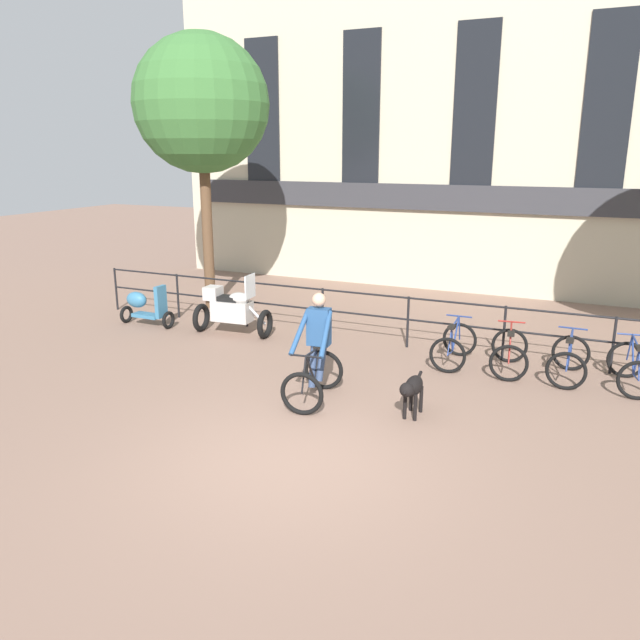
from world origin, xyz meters
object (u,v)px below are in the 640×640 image
parked_motorcycle (231,309)px  parked_bicycle_far_end (633,368)px  dog (412,388)px  parked_scooter (145,306)px  parked_bicycle_mid_left (509,353)px  cyclist_with_bike (316,353)px  parked_bicycle_near_lamp (454,346)px  parked_bicycle_mid_right (569,360)px

parked_motorcycle → parked_bicycle_far_end: bearing=-93.5°
dog → parked_scooter: (-6.94, 2.42, -0.01)m
dog → parked_bicycle_mid_left: size_ratio=0.81×
parked_motorcycle → parked_bicycle_mid_left: parked_motorcycle is taller
parked_bicycle_far_end → parked_scooter: size_ratio=0.93×
cyclist_with_bike → parked_motorcycle: 4.02m
parked_bicycle_near_lamp → parked_bicycle_mid_right: size_ratio=1.00×
cyclist_with_bike → dog: size_ratio=1.78×
parked_motorcycle → parked_bicycle_mid_left: (5.77, 0.05, -0.20)m
parked_bicycle_mid_right → parked_scooter: (-8.95, -0.23, 0.10)m
dog → cyclist_with_bike: bearing=175.6°
cyclist_with_bike → parked_bicycle_mid_left: 3.69m
cyclist_with_bike → parked_bicycle_mid_left: cyclist_with_bike is taller
parked_bicycle_mid_left → parked_bicycle_far_end: size_ratio=0.99×
parked_bicycle_near_lamp → parked_bicycle_mid_left: bearing=179.4°
parked_motorcycle → parked_bicycle_near_lamp: (4.78, 0.05, -0.20)m
parked_bicycle_mid_left → parked_bicycle_mid_right: (0.99, -0.00, 0.00)m
parked_bicycle_mid_left → cyclist_with_bike: bearing=37.1°
cyclist_with_bike → parked_bicycle_mid_right: cyclist_with_bike is taller
parked_motorcycle → parked_bicycle_mid_right: bearing=-93.5°
parked_motorcycle → parked_bicycle_mid_left: 5.78m
parked_bicycle_far_end → parked_bicycle_mid_left: bearing=-8.3°
parked_bicycle_mid_right → cyclist_with_bike: bearing=36.1°
cyclist_with_bike → parked_bicycle_near_lamp: (1.64, 2.56, -0.41)m
dog → parked_scooter: 7.35m
parked_motorcycle → parked_bicycle_mid_right: size_ratio=1.52×
parked_motorcycle → dog: bearing=-122.6°
parked_bicycle_mid_left → dog: bearing=61.9°
parked_bicycle_near_lamp → parked_bicycle_mid_right: bearing=179.4°
parked_bicycle_near_lamp → parked_scooter: parked_scooter is taller
parked_bicycle_mid_left → parked_bicycle_far_end: (1.99, 0.00, -0.00)m
cyclist_with_bike → parked_bicycle_near_lamp: bearing=50.3°
cyclist_with_bike → parked_bicycle_mid_right: bearing=28.1°
cyclist_with_bike → parked_scooter: bearing=149.4°
cyclist_with_bike → parked_scooter: 5.82m
parked_motorcycle → parked_bicycle_mid_right: 6.77m
parked_motorcycle → parked_scooter: 2.19m
dog → parked_scooter: size_ratio=0.74×
parked_bicycle_far_end → dog: bearing=33.2°
cyclist_with_bike → parked_scooter: cyclist_with_bike is taller
parked_bicycle_mid_left → parked_bicycle_mid_right: size_ratio=1.06×
dog → parked_bicycle_far_end: size_ratio=0.80×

